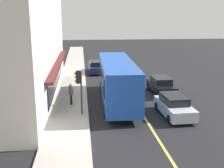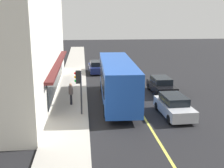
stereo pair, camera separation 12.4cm
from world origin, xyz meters
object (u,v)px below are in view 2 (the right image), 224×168
object	(u,v)px
car_navy	(96,67)
car_black	(161,86)
bus	(117,79)
car_silver	(174,106)
traffic_light	(79,82)
pedestrian_near_storefront	(71,92)

from	to	relation	value
car_navy	car_black	xyz separation A→B (m)	(-10.19, -5.52, 0.00)
bus	car_black	world-z (taller)	bus
car_navy	car_black	size ratio (longest dim) A/B	1.01
car_silver	car_black	bearing A→B (deg)	-7.09
car_silver	car_black	world-z (taller)	same
car_silver	car_black	distance (m)	6.02
traffic_light	car_navy	size ratio (longest dim) A/B	0.73
car_silver	pedestrian_near_storefront	world-z (taller)	pedestrian_near_storefront
bus	car_black	bearing A→B (deg)	-62.37
traffic_light	pedestrian_near_storefront	size ratio (longest dim) A/B	1.82
bus	car_navy	size ratio (longest dim) A/B	2.57
bus	traffic_light	bearing A→B (deg)	134.15
bus	car_navy	bearing A→B (deg)	4.99
car_silver	bus	bearing A→B (deg)	45.20
bus	pedestrian_near_storefront	world-z (taller)	bus
pedestrian_near_storefront	car_navy	bearing A→B (deg)	-11.53
car_silver	car_navy	size ratio (longest dim) A/B	1.00
traffic_light	car_black	bearing A→B (deg)	-54.72
bus	car_navy	xyz separation A→B (m)	(12.51, 1.09, -1.24)
car_silver	car_navy	bearing A→B (deg)	16.46
traffic_light	car_silver	world-z (taller)	traffic_light
traffic_light	car_silver	distance (m)	7.05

